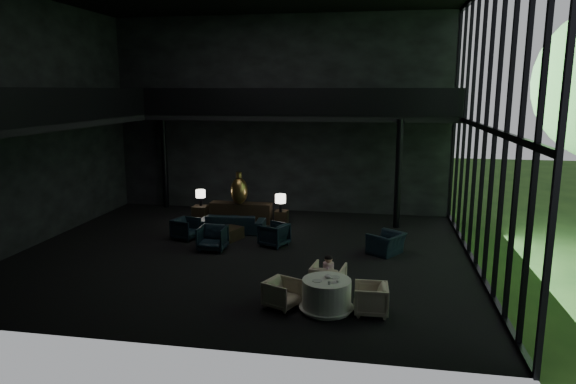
% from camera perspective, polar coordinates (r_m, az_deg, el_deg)
% --- Properties ---
extents(floor, '(14.00, 12.00, 0.02)m').
position_cam_1_polar(floor, '(16.26, -4.95, -6.80)').
color(floor, black).
rests_on(floor, ground).
extents(wall_back, '(14.00, 0.04, 8.00)m').
position_cam_1_polar(wall_back, '(21.33, -0.94, 8.51)').
color(wall_back, black).
rests_on(wall_back, ground).
extents(wall_front, '(14.00, 0.04, 8.00)m').
position_cam_1_polar(wall_front, '(9.85, -14.40, 4.88)').
color(wall_front, black).
rests_on(wall_front, ground).
extents(wall_left, '(0.04, 12.00, 8.00)m').
position_cam_1_polar(wall_left, '(18.60, -26.67, 6.91)').
color(wall_left, black).
rests_on(wall_left, ground).
extents(curtain_wall, '(0.20, 12.00, 8.00)m').
position_cam_1_polar(curtain_wall, '(15.23, 21.12, 6.64)').
color(curtain_wall, black).
rests_on(curtain_wall, ground).
extents(mezzanine_left, '(2.00, 12.00, 0.25)m').
position_cam_1_polar(mezzanine_left, '(18.02, -24.09, 7.02)').
color(mezzanine_left, black).
rests_on(mezzanine_left, wall_left).
extents(mezzanine_back, '(12.00, 2.00, 0.25)m').
position_cam_1_polar(mezzanine_back, '(20.18, 1.33, 8.35)').
color(mezzanine_back, black).
rests_on(mezzanine_back, wall_back).
extents(railing_left, '(0.06, 12.00, 1.00)m').
position_cam_1_polar(railing_left, '(17.46, -21.50, 9.09)').
color(railing_left, black).
rests_on(railing_left, mezzanine_left).
extents(railing_back, '(12.00, 0.06, 1.00)m').
position_cam_1_polar(railing_back, '(19.17, 0.88, 9.99)').
color(railing_back, black).
rests_on(railing_back, mezzanine_back).
extents(column_nw, '(0.24, 0.24, 4.00)m').
position_cam_1_polar(column_nw, '(22.72, -13.57, 3.30)').
color(column_nw, black).
rests_on(column_nw, floor).
extents(column_ne, '(0.24, 0.24, 4.00)m').
position_cam_1_polar(column_ne, '(19.17, 12.15, 1.93)').
color(column_ne, black).
rests_on(column_ne, floor).
extents(console, '(2.39, 0.54, 0.76)m').
position_cam_1_polar(console, '(19.91, -5.25, -2.28)').
color(console, black).
rests_on(console, floor).
extents(bronze_urn, '(0.65, 0.65, 1.22)m').
position_cam_1_polar(bronze_urn, '(19.54, -5.44, 0.16)').
color(bronze_urn, olive).
rests_on(bronze_urn, console).
extents(side_table_left, '(0.54, 0.54, 0.60)m').
position_cam_1_polar(side_table_left, '(20.29, -9.71, -2.37)').
color(side_table_left, black).
rests_on(side_table_left, floor).
extents(table_lamp_left, '(0.37, 0.37, 0.62)m').
position_cam_1_polar(table_lamp_left, '(20.21, -9.69, -0.26)').
color(table_lamp_left, black).
rests_on(table_lamp_left, side_table_left).
extents(side_table_right, '(0.47, 0.47, 0.52)m').
position_cam_1_polar(side_table_right, '(19.57, -0.73, -2.83)').
color(side_table_right, black).
rests_on(side_table_right, floor).
extents(table_lamp_right, '(0.40, 0.40, 0.67)m').
position_cam_1_polar(table_lamp_right, '(19.22, -0.84, -0.83)').
color(table_lamp_right, black).
rests_on(table_lamp_right, side_table_right).
extents(sofa, '(2.61, 0.90, 1.01)m').
position_cam_1_polar(sofa, '(18.51, -6.20, -2.95)').
color(sofa, black).
rests_on(sofa, floor).
extents(lounge_armchair_west, '(0.94, 0.97, 0.82)m').
position_cam_1_polar(lounge_armchair_west, '(17.95, -11.27, -3.87)').
color(lounge_armchair_west, black).
rests_on(lounge_armchair_west, floor).
extents(lounge_armchair_east, '(1.07, 1.10, 0.88)m').
position_cam_1_polar(lounge_armchair_east, '(16.85, -1.57, -4.55)').
color(lounge_armchair_east, black).
rests_on(lounge_armchair_east, floor).
extents(lounge_armchair_south, '(0.95, 0.89, 0.97)m').
position_cam_1_polar(lounge_armchair_south, '(16.54, -8.39, -4.81)').
color(lounge_armchair_south, black).
rests_on(lounge_armchair_south, floor).
extents(window_armchair, '(1.08, 1.17, 0.86)m').
position_cam_1_polar(window_armchair, '(16.31, 10.87, -5.32)').
color(window_armchair, black).
rests_on(window_armchair, floor).
extents(coffee_table, '(1.21, 1.21, 0.41)m').
position_cam_1_polar(coffee_table, '(17.74, -6.96, -4.59)').
color(coffee_table, black).
rests_on(coffee_table, floor).
extents(dining_table, '(1.29, 1.29, 0.75)m').
position_cam_1_polar(dining_table, '(12.15, 4.30, -11.55)').
color(dining_table, white).
rests_on(dining_table, floor).
extents(dining_chair_north, '(0.96, 0.91, 0.87)m').
position_cam_1_polar(dining_chair_north, '(13.08, 4.47, -9.34)').
color(dining_chair_north, '#B1A792').
rests_on(dining_chair_north, floor).
extents(dining_chair_east, '(0.72, 0.77, 0.77)m').
position_cam_1_polar(dining_chair_east, '(12.08, 9.19, -11.52)').
color(dining_chair_east, tan).
rests_on(dining_chair_east, floor).
extents(dining_chair_west, '(0.84, 0.86, 0.69)m').
position_cam_1_polar(dining_chair_west, '(12.29, -0.66, -11.16)').
color(dining_chair_west, tan).
rests_on(dining_chair_west, floor).
extents(child, '(0.27, 0.27, 0.58)m').
position_cam_1_polar(child, '(12.88, 4.51, -8.25)').
color(child, '#C27BA6').
rests_on(child, dining_chair_north).
extents(plate_a, '(0.26, 0.26, 0.01)m').
position_cam_1_polar(plate_a, '(11.90, 3.26, -9.82)').
color(plate_a, white).
rests_on(plate_a, dining_table).
extents(plate_b, '(0.29, 0.29, 0.02)m').
position_cam_1_polar(plate_b, '(12.13, 5.22, -9.41)').
color(plate_b, white).
rests_on(plate_b, dining_table).
extents(saucer, '(0.19, 0.19, 0.01)m').
position_cam_1_polar(saucer, '(11.82, 5.10, -10.00)').
color(saucer, white).
rests_on(saucer, dining_table).
extents(coffee_cup, '(0.09, 0.09, 0.06)m').
position_cam_1_polar(coffee_cup, '(11.84, 5.58, -9.80)').
color(coffee_cup, white).
rests_on(coffee_cup, saucer).
extents(cereal_bowl, '(0.16, 0.16, 0.08)m').
position_cam_1_polar(cereal_bowl, '(12.08, 4.45, -9.33)').
color(cereal_bowl, white).
rests_on(cereal_bowl, dining_table).
extents(cream_pot, '(0.07, 0.07, 0.07)m').
position_cam_1_polar(cream_pot, '(11.71, 4.59, -10.04)').
color(cream_pot, '#99999E').
rests_on(cream_pot, dining_table).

